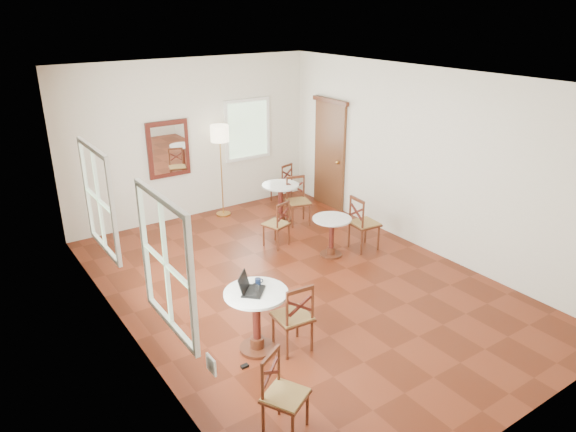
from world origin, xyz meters
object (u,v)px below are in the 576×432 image
object	(u,v)px
navy_mug	(258,282)
chair_near_b	(283,394)
chair_mid_a	(277,224)
mouse	(256,285)
cafe_table_mid	(332,233)
chair_near_a	(293,317)
laptop	(249,288)
cafe_table_back	(280,199)
floor_lamp	(220,140)
cafe_table_near	(256,314)
chair_mid_b	(363,223)
chair_back_a	(282,182)
power_adapter	(245,366)
water_glass	(257,288)
chair_back_b	(298,201)

from	to	relation	value
navy_mug	chair_near_b	bearing A→B (deg)	-112.61
chair_mid_a	mouse	xyz separation A→B (m)	(-1.77, -2.22, 0.41)
cafe_table_mid	chair_near_a	bearing A→B (deg)	-138.74
laptop	chair_near_a	bearing A→B (deg)	-78.49
cafe_table_mid	chair_near_a	xyz separation A→B (m)	(-1.99, -1.74, 0.03)
cafe_table_back	floor_lamp	size ratio (longest dim) A/B	0.41
floor_lamp	navy_mug	xyz separation A→B (m)	(-1.65, -4.04, -0.68)
chair_near_a	floor_lamp	size ratio (longest dim) A/B	0.50
chair_mid_a	mouse	size ratio (longest dim) A/B	8.52
chair_near_a	cafe_table_near	bearing A→B (deg)	-27.04
chair_near_b	chair_mid_b	size ratio (longest dim) A/B	0.89
mouse	navy_mug	xyz separation A→B (m)	(0.04, -0.00, 0.03)
chair_back_a	cafe_table_mid	bearing A→B (deg)	56.74
chair_near_b	cafe_table_back	bearing A→B (deg)	28.49
mouse	cafe_table_back	bearing A→B (deg)	52.35
cafe_table_mid	chair_back_a	xyz separation A→B (m)	(0.82, 2.67, -0.01)
cafe_table_mid	navy_mug	size ratio (longest dim) A/B	6.13
chair_mid_b	chair_back_a	bearing A→B (deg)	0.23
floor_lamp	laptop	world-z (taller)	floor_lamp
chair_near_a	laptop	size ratio (longest dim) A/B	2.26
cafe_table_back	power_adapter	size ratio (longest dim) A/B	8.40
navy_mug	water_glass	size ratio (longest dim) A/B	1.21
cafe_table_mid	chair_back_b	bearing A→B (deg)	75.89
chair_mid_a	mouse	world-z (taller)	mouse
cafe_table_near	mouse	bearing A→B (deg)	60.08
chair_near_a	chair_back_a	world-z (taller)	chair_near_a
chair_near_b	water_glass	world-z (taller)	water_glass
navy_mug	water_glass	world-z (taller)	water_glass
chair_near_b	chair_near_a	bearing A→B (deg)	22.65
chair_mid_b	chair_back_b	distance (m)	1.57
mouse	power_adapter	xyz separation A→B (m)	(-0.37, -0.33, -0.79)
chair_mid_b	water_glass	bearing A→B (deg)	120.61
water_glass	chair_near_b	bearing A→B (deg)	-110.79
chair_near_a	navy_mug	size ratio (longest dim) A/B	8.24
chair_near_a	chair_mid_a	bearing A→B (deg)	-114.88
chair_mid_a	water_glass	distance (m)	3.01
navy_mug	power_adapter	xyz separation A→B (m)	(-0.41, -0.33, -0.82)
chair_mid_a	power_adapter	size ratio (longest dim) A/B	9.30
power_adapter	laptop	bearing A→B (deg)	46.59
cafe_table_back	chair_near_b	world-z (taller)	chair_near_b
cafe_table_back	laptop	xyz separation A→B (m)	(-2.57, -3.20, 0.39)
chair_mid_a	navy_mug	xyz separation A→B (m)	(-1.73, -2.22, 0.43)
chair_back_a	laptop	world-z (taller)	laptop
cafe_table_back	mouse	bearing A→B (deg)	-128.03
cafe_table_mid	chair_near_b	world-z (taller)	chair_near_b
chair_near_b	power_adapter	xyz separation A→B (m)	(0.16, 1.03, -0.40)
chair_near_a	navy_mug	xyz separation A→B (m)	(-0.26, 0.35, 0.39)
cafe_table_mid	chair_mid_a	xyz separation A→B (m)	(-0.52, 0.83, -0.01)
cafe_table_back	chair_back_a	size ratio (longest dim) A/B	0.90
chair_back_a	mouse	size ratio (longest dim) A/B	8.54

